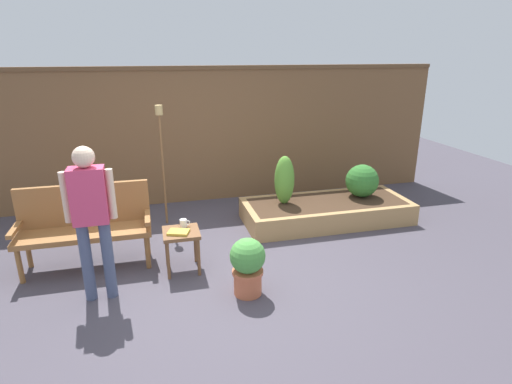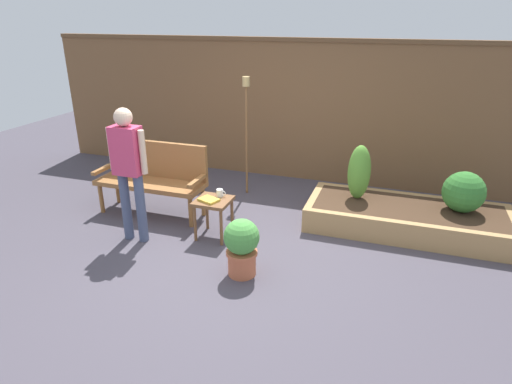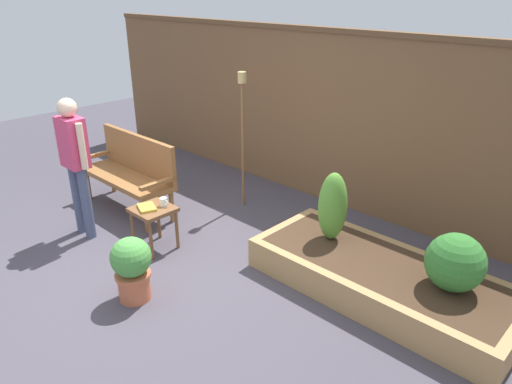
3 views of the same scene
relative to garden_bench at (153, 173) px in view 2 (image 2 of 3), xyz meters
The scene contains 12 objects.
ground_plane 1.66m from the garden_bench, 26.08° to the right, with size 14.00×14.00×0.00m, color #47424C.
fence_back 2.44m from the garden_bench, 53.55° to the left, with size 8.40×0.14×2.16m.
garden_bench is the anchor object (origin of this frame).
side_table 1.13m from the garden_bench, 22.20° to the right, with size 0.40×0.40×0.48m.
cup_on_table 1.13m from the garden_bench, 16.05° to the right, with size 0.12×0.08×0.09m.
book_on_table 1.12m from the garden_bench, 25.27° to the right, with size 0.22×0.16×0.03m, color gold.
potted_boxwood 1.98m from the garden_bench, 33.42° to the right, with size 0.36×0.36×0.61m.
raised_planter_bed 3.27m from the garden_bench, ahead, with size 2.40×1.00×0.30m.
shrub_near_bench 2.65m from the garden_bench, 13.05° to the left, with size 0.28×0.28×0.70m.
shrub_far_corner 3.84m from the garden_bench, ahead, with size 0.49×0.49×0.49m.
tiki_torch 1.51m from the garden_bench, 47.29° to the left, with size 0.10×0.10×1.69m.
person_by_bench 0.89m from the garden_bench, 75.91° to the right, with size 0.47×0.20×1.56m.
Camera 2 is at (1.61, -3.98, 2.47)m, focal length 30.67 mm.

